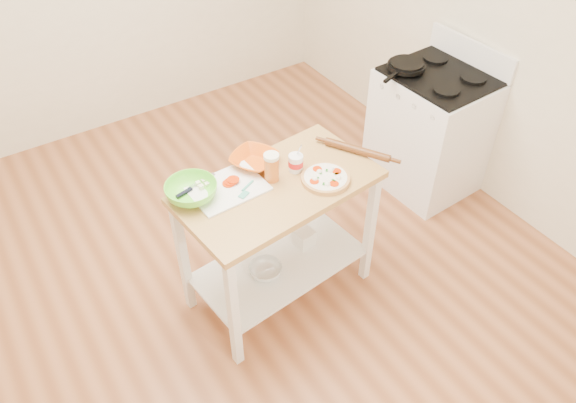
{
  "coord_description": "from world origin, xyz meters",
  "views": [
    {
      "loc": [
        -1.1,
        -2.22,
        2.89
      ],
      "look_at": [
        0.15,
        -0.29,
        0.82
      ],
      "focal_mm": 35.0,
      "sensor_mm": 36.0,
      "label": 1
    }
  ],
  "objects_px": {
    "prep_island": "(279,218)",
    "skillet": "(406,66)",
    "green_bowl": "(191,191)",
    "gas_stove": "(429,130)",
    "shelf_glass_bowl": "(266,270)",
    "yogurt_tub": "(296,163)",
    "beer_pint": "(272,167)",
    "knife": "(191,188)",
    "orange_bowl": "(254,160)",
    "shelf_bin": "(304,238)",
    "pizza": "(326,178)",
    "cutting_board": "(226,187)",
    "spatula": "(246,190)",
    "rolling_pin": "(357,150)"
  },
  "relations": [
    {
      "from": "yogurt_tub",
      "to": "shelf_glass_bowl",
      "type": "height_order",
      "value": "yogurt_tub"
    },
    {
      "from": "skillet",
      "to": "green_bowl",
      "type": "relative_size",
      "value": 1.47
    },
    {
      "from": "cutting_board",
      "to": "orange_bowl",
      "type": "xyz_separation_m",
      "value": [
        0.23,
        0.1,
        0.02
      ]
    },
    {
      "from": "gas_stove",
      "to": "shelf_glass_bowl",
      "type": "bearing_deg",
      "value": -170.33
    },
    {
      "from": "shelf_glass_bowl",
      "to": "shelf_bin",
      "type": "height_order",
      "value": "shelf_bin"
    },
    {
      "from": "beer_pint",
      "to": "rolling_pin",
      "type": "xyz_separation_m",
      "value": [
        0.54,
        -0.07,
        -0.06
      ]
    },
    {
      "from": "prep_island",
      "to": "cutting_board",
      "type": "distance_m",
      "value": 0.38
    },
    {
      "from": "rolling_pin",
      "to": "orange_bowl",
      "type": "bearing_deg",
      "value": 156.72
    },
    {
      "from": "beer_pint",
      "to": "rolling_pin",
      "type": "bearing_deg",
      "value": -7.48
    },
    {
      "from": "pizza",
      "to": "yogurt_tub",
      "type": "height_order",
      "value": "yogurt_tub"
    },
    {
      "from": "shelf_glass_bowl",
      "to": "beer_pint",
      "type": "bearing_deg",
      "value": 38.07
    },
    {
      "from": "rolling_pin",
      "to": "shelf_bin",
      "type": "bearing_deg",
      "value": 168.65
    },
    {
      "from": "prep_island",
      "to": "skillet",
      "type": "xyz_separation_m",
      "value": [
        1.38,
        0.52,
        0.33
      ]
    },
    {
      "from": "knife",
      "to": "rolling_pin",
      "type": "distance_m",
      "value": 0.99
    },
    {
      "from": "pizza",
      "to": "cutting_board",
      "type": "xyz_separation_m",
      "value": [
        -0.49,
        0.24,
        -0.01
      ]
    },
    {
      "from": "spatula",
      "to": "shelf_glass_bowl",
      "type": "distance_m",
      "value": 0.63
    },
    {
      "from": "spatula",
      "to": "green_bowl",
      "type": "distance_m",
      "value": 0.29
    },
    {
      "from": "skillet",
      "to": "green_bowl",
      "type": "height_order",
      "value": "skillet"
    },
    {
      "from": "cutting_board",
      "to": "spatula",
      "type": "bearing_deg",
      "value": -50.45
    },
    {
      "from": "knife",
      "to": "prep_island",
      "type": "bearing_deg",
      "value": -39.66
    },
    {
      "from": "orange_bowl",
      "to": "shelf_bin",
      "type": "distance_m",
      "value": 0.68
    },
    {
      "from": "beer_pint",
      "to": "prep_island",
      "type": "bearing_deg",
      "value": -85.95
    },
    {
      "from": "pizza",
      "to": "shelf_glass_bowl",
      "type": "distance_m",
      "value": 0.72
    },
    {
      "from": "spatula",
      "to": "shelf_bin",
      "type": "bearing_deg",
      "value": -23.17
    },
    {
      "from": "rolling_pin",
      "to": "skillet",
      "type": "bearing_deg",
      "value": 32.28
    },
    {
      "from": "shelf_glass_bowl",
      "to": "shelf_bin",
      "type": "bearing_deg",
      "value": 13.52
    },
    {
      "from": "spatula",
      "to": "shelf_bin",
      "type": "relative_size",
      "value": 1.2
    },
    {
      "from": "skillet",
      "to": "cutting_board",
      "type": "bearing_deg",
      "value": 175.64
    },
    {
      "from": "knife",
      "to": "rolling_pin",
      "type": "height_order",
      "value": "rolling_pin"
    },
    {
      "from": "shelf_bin",
      "to": "spatula",
      "type": "bearing_deg",
      "value": -178.72
    },
    {
      "from": "skillet",
      "to": "gas_stove",
      "type": "bearing_deg",
      "value": -65.29
    },
    {
      "from": "pizza",
      "to": "beer_pint",
      "type": "relative_size",
      "value": 1.6
    },
    {
      "from": "shelf_glass_bowl",
      "to": "knife",
      "type": "bearing_deg",
      "value": 141.55
    },
    {
      "from": "pizza",
      "to": "shelf_bin",
      "type": "xyz_separation_m",
      "value": [
        -0.02,
        0.16,
        -0.6
      ]
    },
    {
      "from": "orange_bowl",
      "to": "shelf_glass_bowl",
      "type": "xyz_separation_m",
      "value": [
        -0.1,
        -0.26,
        -0.64
      ]
    },
    {
      "from": "gas_stove",
      "to": "cutting_board",
      "type": "distance_m",
      "value": 1.87
    },
    {
      "from": "skillet",
      "to": "pizza",
      "type": "bearing_deg",
      "value": -169.05
    },
    {
      "from": "skillet",
      "to": "yogurt_tub",
      "type": "bearing_deg",
      "value": -177.22
    },
    {
      "from": "prep_island",
      "to": "orange_bowl",
      "type": "xyz_separation_m",
      "value": [
        -0.02,
        0.23,
        0.29
      ]
    },
    {
      "from": "cutting_board",
      "to": "green_bowl",
      "type": "relative_size",
      "value": 1.47
    },
    {
      "from": "spatula",
      "to": "beer_pint",
      "type": "relative_size",
      "value": 0.8
    },
    {
      "from": "prep_island",
      "to": "rolling_pin",
      "type": "bearing_deg",
      "value": -1.44
    },
    {
      "from": "cutting_board",
      "to": "rolling_pin",
      "type": "distance_m",
      "value": 0.8
    },
    {
      "from": "beer_pint",
      "to": "rolling_pin",
      "type": "distance_m",
      "value": 0.55
    },
    {
      "from": "skillet",
      "to": "cutting_board",
      "type": "distance_m",
      "value": 1.69
    },
    {
      "from": "cutting_board",
      "to": "spatula",
      "type": "height_order",
      "value": "cutting_board"
    },
    {
      "from": "cutting_board",
      "to": "knife",
      "type": "relative_size",
      "value": 1.55
    },
    {
      "from": "skillet",
      "to": "knife",
      "type": "height_order",
      "value": "skillet"
    },
    {
      "from": "prep_island",
      "to": "skillet",
      "type": "relative_size",
      "value": 2.86
    },
    {
      "from": "prep_island",
      "to": "cutting_board",
      "type": "relative_size",
      "value": 2.85
    }
  ]
}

